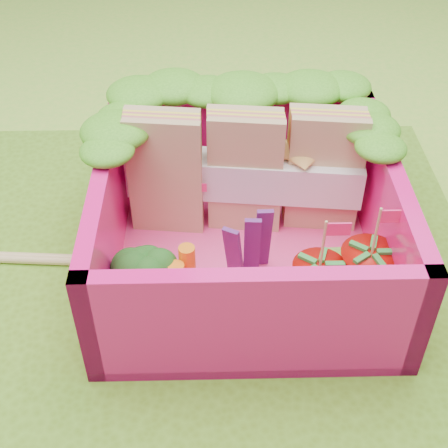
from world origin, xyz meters
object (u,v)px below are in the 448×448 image
object	(u,v)px
chopsticks	(4,257)
bento_box	(247,219)
strawberry_right	(367,274)
sandwich_stack	(246,172)
broccoli	(147,271)
strawberry_left	(318,284)

from	to	relation	value
chopsticks	bento_box	bearing A→B (deg)	-2.44
chopsticks	strawberry_right	bearing A→B (deg)	-10.75
sandwich_stack	broccoli	size ratio (longest dim) A/B	3.59
strawberry_right	chopsticks	distance (m)	1.68
broccoli	bento_box	bearing A→B (deg)	30.94
bento_box	broccoli	bearing A→B (deg)	-149.06
broccoli	strawberry_right	bearing A→B (deg)	-0.36
strawberry_left	chopsticks	bearing A→B (deg)	166.04
strawberry_left	bento_box	bearing A→B (deg)	132.80
bento_box	strawberry_right	distance (m)	0.57
strawberry_right	bento_box	bearing A→B (deg)	152.20
strawberry_right	chopsticks	bearing A→B (deg)	169.25
broccoli	strawberry_left	world-z (taller)	strawberry_left
broccoli	chopsticks	xyz separation A→B (m)	(-0.72, 0.31, -0.20)
sandwich_stack	bento_box	bearing A→B (deg)	-91.22
sandwich_stack	chopsticks	bearing A→B (deg)	-169.69
broccoli	chopsticks	distance (m)	0.80
broccoli	strawberry_left	size ratio (longest dim) A/B	0.66
strawberry_right	broccoli	bearing A→B (deg)	179.64
strawberry_left	broccoli	bearing A→B (deg)	176.09
broccoli	chopsticks	bearing A→B (deg)	156.82
strawberry_right	chopsticks	xyz separation A→B (m)	(-1.65, 0.31, -0.16)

